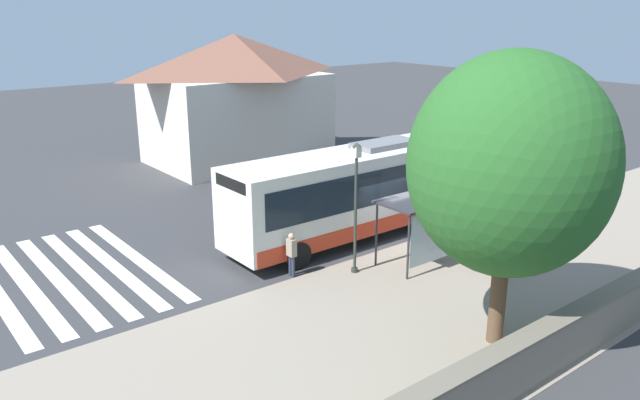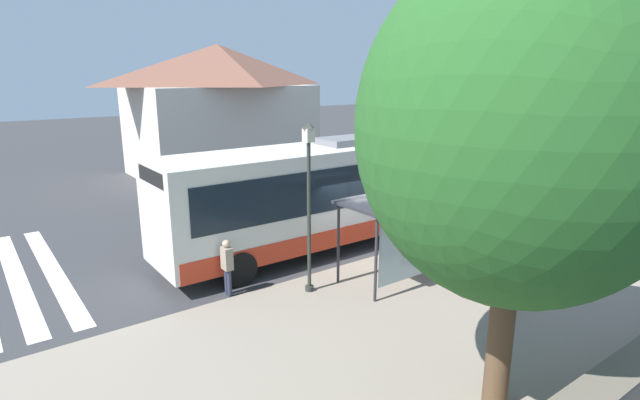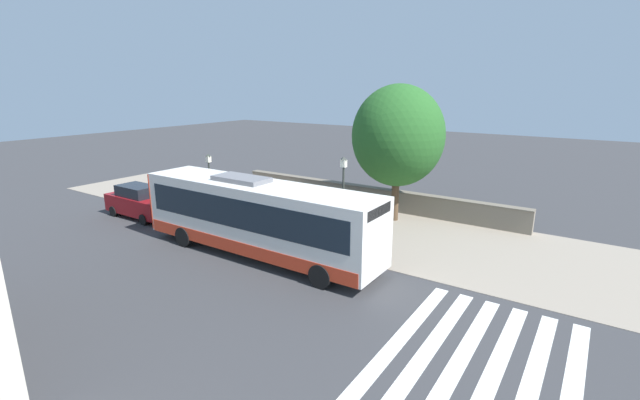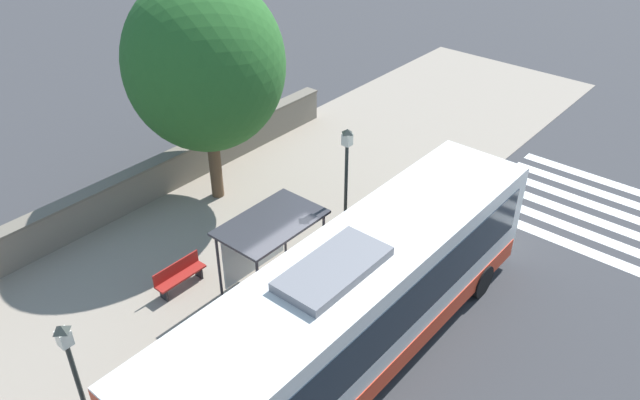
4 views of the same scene
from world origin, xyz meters
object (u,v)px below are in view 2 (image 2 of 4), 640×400
object	(u,v)px
street_lamp_near	(502,168)
street_lamp_far	(309,195)
parked_car_behind_bus	(516,182)
bus	(335,190)
bus_shelter	(398,214)
pedestrian	(227,264)
shade_tree	(521,127)
bench	(493,274)

from	to	relation	value
street_lamp_near	street_lamp_far	distance (m)	8.92
street_lamp_near	parked_car_behind_bus	bearing A→B (deg)	-65.00
bus	street_lamp_near	xyz separation A→B (m)	(-2.48, -5.90, 0.48)
bus	bus_shelter	distance (m)	3.72
street_lamp_near	street_lamp_far	world-z (taller)	street_lamp_far
pedestrian	street_lamp_near	size ratio (longest dim) A/B	0.39
bus_shelter	shade_tree	distance (m)	6.27
bus	street_lamp_near	size ratio (longest dim) A/B	3.10
street_lamp_far	parked_car_behind_bus	bearing A→B (deg)	-80.50
bus	parked_car_behind_bus	size ratio (longest dim) A/B	2.66
bus_shelter	parked_car_behind_bus	size ratio (longest dim) A/B	0.64
pedestrian	street_lamp_far	bearing A→B (deg)	-119.68
bus_shelter	street_lamp_near	bearing A→B (deg)	-79.84
bus	bus_shelter	world-z (taller)	bus
pedestrian	street_lamp_far	xyz separation A→B (m)	(-1.09, -1.91, 1.81)
bench	street_lamp_near	world-z (taller)	street_lamp_near
parked_car_behind_bus	street_lamp_near	bearing A→B (deg)	115.00
bus_shelter	street_lamp_far	world-z (taller)	street_lamp_far
pedestrian	bus_shelter	bearing A→B (deg)	-115.45
bus	parked_car_behind_bus	distance (m)	10.15
bus_shelter	bench	distance (m)	3.07
bus	shade_tree	size ratio (longest dim) A/B	1.57
street_lamp_near	street_lamp_far	xyz separation A→B (m)	(-0.24, 8.91, 0.33)
pedestrian	street_lamp_near	xyz separation A→B (m)	(-0.85, -10.81, 1.48)
bench	street_lamp_near	bearing A→B (deg)	-56.71
bus	shade_tree	xyz separation A→B (m)	(-8.63, 3.07, 3.10)
bus	bench	distance (m)	5.92
bus_shelter	pedestrian	xyz separation A→B (m)	(2.02, 4.25, -1.12)
bus_shelter	street_lamp_near	xyz separation A→B (m)	(1.18, -6.56, 0.35)
bus	shade_tree	bearing A→B (deg)	160.42
street_lamp_near	pedestrian	bearing A→B (deg)	85.51
bench	street_lamp_far	size ratio (longest dim) A/B	0.35
bus	pedestrian	bearing A→B (deg)	108.40
parked_car_behind_bus	street_lamp_far	bearing A→B (deg)	99.50
pedestrian	parked_car_behind_bus	distance (m)	15.05
bus_shelter	street_lamp_far	size ratio (longest dim) A/B	0.65
bus_shelter	street_lamp_near	distance (m)	6.67
bus	bus_shelter	size ratio (longest dim) A/B	4.16
bus_shelter	bus	bearing A→B (deg)	-10.25
street_lamp_near	shade_tree	size ratio (longest dim) A/B	0.51
parked_car_behind_bus	bus	bearing A→B (deg)	87.00
bus	parked_car_behind_bus	xyz separation A→B (m)	(-0.53, -10.09, -0.95)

